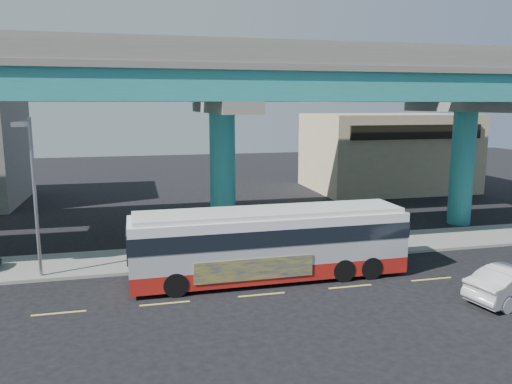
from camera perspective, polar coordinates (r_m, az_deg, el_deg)
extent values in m
plane|color=black|center=(21.60, 0.45, -11.38)|extent=(120.00, 120.00, 0.00)
cube|color=gray|center=(26.65, -2.44, -7.03)|extent=(70.00, 4.00, 0.15)
cube|color=#D8C64C|center=(20.99, -21.60, -12.75)|extent=(2.00, 0.12, 0.01)
cube|color=#D8C64C|center=(20.78, -10.36, -12.42)|extent=(2.00, 0.12, 0.01)
cube|color=#D8C64C|center=(21.33, 0.65, -11.65)|extent=(2.00, 0.12, 0.01)
cube|color=#D8C64C|center=(22.58, 10.71, -10.57)|extent=(2.00, 0.12, 0.01)
cube|color=#D8C64C|center=(24.44, 19.41, -9.37)|extent=(2.00, 0.12, 0.01)
cube|color=#D8C64C|center=(26.76, 26.70, -8.20)|extent=(2.00, 0.12, 0.01)
cylinder|color=#217B7E|center=(29.23, -3.83, 1.76)|extent=(1.50, 1.50, 7.40)
cube|color=gray|center=(28.93, -3.92, 9.62)|extent=(2.00, 12.00, 0.60)
cube|color=gray|center=(32.39, -5.01, 11.24)|extent=(1.80, 5.00, 1.20)
cylinder|color=#217B7E|center=(35.59, 22.49, 2.49)|extent=(1.50, 1.50, 7.40)
cube|color=gray|center=(35.35, 22.92, 8.93)|extent=(2.00, 12.00, 0.60)
cube|color=gray|center=(38.24, 19.87, 10.49)|extent=(1.80, 5.00, 1.20)
cube|color=#217B7E|center=(25.50, -2.59, 11.84)|extent=(52.00, 5.00, 1.40)
cube|color=gray|center=(25.54, -2.60, 13.75)|extent=(52.00, 5.40, 0.30)
cube|color=gray|center=(23.15, -1.38, 15.51)|extent=(52.00, 0.25, 0.80)
cube|color=gray|center=(28.03, -3.62, 14.53)|extent=(52.00, 0.25, 0.80)
cube|color=#217B7E|center=(32.45, -5.04, 13.53)|extent=(52.00, 5.00, 1.40)
cube|color=gray|center=(32.51, -5.06, 15.03)|extent=(52.00, 5.40, 0.30)
cube|color=gray|center=(30.11, -4.34, 16.50)|extent=(52.00, 0.25, 0.80)
cube|color=gray|center=(35.03, -5.71, 15.55)|extent=(52.00, 0.25, 0.80)
cube|color=#C2AE8A|center=(48.48, 14.69, 4.48)|extent=(14.00, 10.00, 7.00)
cube|color=black|center=(43.92, 17.96, 6.54)|extent=(12.00, 0.25, 1.20)
cube|color=maroon|center=(23.04, 1.56, -8.49)|extent=(12.48, 2.76, 0.73)
cube|color=#BAB9BF|center=(22.70, 1.57, -5.75)|extent=(12.48, 2.76, 1.56)
cube|color=black|center=(22.57, 1.58, -4.48)|extent=(12.54, 2.81, 0.73)
cube|color=silver|center=(22.43, 1.59, -3.07)|extent=(12.48, 2.76, 0.42)
cube|color=silver|center=(22.36, 1.59, -2.29)|extent=(12.08, 2.51, 0.21)
cube|color=black|center=(24.98, 15.55, -3.79)|extent=(0.08, 2.40, 1.25)
cube|color=black|center=(21.81, -14.52, -5.74)|extent=(0.08, 2.40, 1.25)
cube|color=navy|center=(21.43, -0.15, -8.84)|extent=(5.19, 0.10, 0.93)
cylinder|color=black|center=(21.21, -9.15, -10.42)|extent=(1.04, 0.32, 1.04)
cylinder|color=black|center=(23.46, -9.67, -8.42)|extent=(1.04, 0.32, 1.04)
cylinder|color=black|center=(23.01, 9.96, -8.80)|extent=(1.04, 0.32, 1.04)
cylinder|color=black|center=(25.10, 7.73, -7.14)|extent=(1.04, 0.32, 1.04)
cylinder|color=black|center=(23.57, 12.99, -8.45)|extent=(1.04, 0.32, 1.04)
cylinder|color=black|center=(25.61, 10.56, -6.86)|extent=(1.04, 0.32, 1.04)
cylinder|color=gray|center=(24.28, -23.92, -0.67)|extent=(0.16, 0.16, 7.18)
cylinder|color=gray|center=(22.99, -24.94, 7.25)|extent=(0.12, 1.94, 0.12)
cube|color=gray|center=(22.04, -25.41, 7.01)|extent=(0.50, 0.70, 0.18)
cylinder|color=gray|center=(26.89, 10.48, -4.66)|extent=(0.06, 0.06, 2.00)
cylinder|color=#B20A0A|center=(26.64, 10.57, -2.69)|extent=(0.65, 0.28, 0.69)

